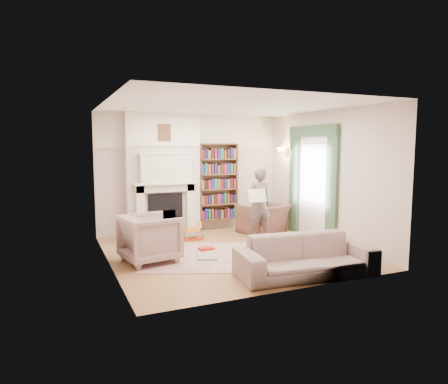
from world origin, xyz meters
name	(u,v)px	position (x,y,z in m)	size (l,w,h in m)	color
floor	(229,252)	(0.00, 0.00, 0.00)	(4.50, 4.50, 0.00)	olive
ceiling	(229,106)	(0.00, 0.00, 2.80)	(4.50, 4.50, 0.00)	white
wall_back	(191,173)	(0.00, 2.25, 1.40)	(4.50, 4.50, 0.00)	beige
wall_front	(296,193)	(0.00, -2.25, 1.40)	(4.50, 4.50, 0.00)	beige
wall_left	(108,185)	(-2.25, 0.00, 1.40)	(4.50, 4.50, 0.00)	beige
wall_right	(325,177)	(2.25, 0.00, 1.40)	(4.50, 4.50, 0.00)	beige
fireplace	(163,175)	(-0.75, 2.05, 1.39)	(1.70, 0.58, 2.80)	beige
bookcase	(218,182)	(0.65, 2.12, 1.18)	(1.00, 0.24, 1.85)	brown
window	(313,173)	(2.23, 0.40, 1.45)	(0.02, 0.90, 1.30)	silver
curtain_left	(332,188)	(2.20, -0.30, 1.20)	(0.07, 0.32, 2.40)	#2E472F
curtain_right	(294,182)	(2.20, 1.10, 1.20)	(0.07, 0.32, 2.40)	#2E472F
pelmet	(313,131)	(2.19, 0.40, 2.38)	(0.09, 1.70, 0.24)	#2E472F
wall_sconce	(280,152)	(2.03, 1.50, 1.90)	(0.20, 0.24, 0.24)	gold
rug	(217,256)	(-0.35, -0.22, 0.01)	(2.63, 2.02, 0.01)	#C0B191
armchair_reading	(263,218)	(1.47, 1.29, 0.34)	(1.04, 0.91, 0.67)	#462B25
armchair_left	(150,238)	(-1.56, -0.02, 0.42)	(0.91, 0.93, 0.85)	#BBAD9A
sofa	(306,256)	(0.52, -1.80, 0.32)	(2.20, 0.86, 0.64)	#A29786
man_reading	(259,204)	(1.02, 0.69, 0.80)	(0.58, 0.38, 1.59)	#564844
newspaper	(257,196)	(0.87, 0.49, 1.01)	(0.41, 0.02, 0.29)	silver
coffee_table	(313,249)	(1.11, -1.17, 0.23)	(0.70, 0.45, 0.45)	#331911
paraffin_heater	(129,230)	(-1.65, 1.53, 0.28)	(0.24, 0.24, 0.55)	#B3B7BB
rocking_horse	(193,231)	(-0.33, 1.20, 0.20)	(0.46, 0.18, 0.40)	gold
board_game	(207,257)	(-0.57, -0.27, 0.03)	(0.35, 0.35, 0.03)	gold
game_box_lid	(206,249)	(-0.37, 0.28, 0.04)	(0.28, 0.19, 0.05)	#B02714
comic_annuals	(251,257)	(0.18, -0.57, 0.02)	(0.85, 0.38, 0.02)	red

